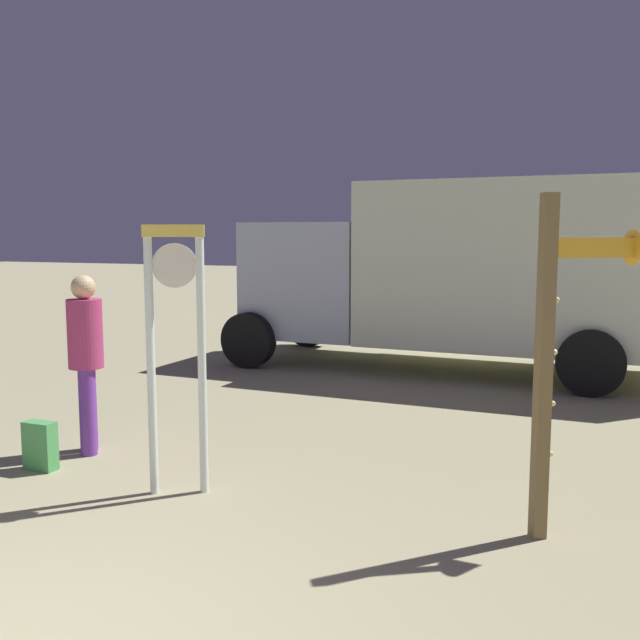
% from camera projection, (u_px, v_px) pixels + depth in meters
% --- Properties ---
extents(standing_clock, '(0.48, 0.29, 2.25)m').
position_uv_depth(standing_clock, '(176.00, 332.00, 5.89)').
color(standing_clock, white).
rests_on(standing_clock, ground_plane).
extents(arrow_sign, '(0.86, 0.61, 2.46)m').
position_uv_depth(arrow_sign, '(582.00, 317.00, 5.01)').
color(arrow_sign, olive).
rests_on(arrow_sign, ground_plane).
extents(person_near_clock, '(0.34, 0.34, 1.78)m').
position_uv_depth(person_near_clock, '(86.00, 354.00, 7.04)').
color(person_near_clock, '#6E349E').
rests_on(person_near_clock, ground_plane).
extents(backpack, '(0.30, 0.19, 0.45)m').
position_uv_depth(backpack, '(41.00, 446.00, 6.61)').
color(backpack, '#4AA053').
rests_on(backpack, ground_plane).
extents(box_truck_near, '(7.33, 2.82, 2.95)m').
position_uv_depth(box_truck_near, '(480.00, 270.00, 11.21)').
color(box_truck_near, silver).
rests_on(box_truck_near, ground_plane).
extents(box_truck_far, '(7.18, 3.99, 2.69)m').
position_uv_depth(box_truck_far, '(435.00, 258.00, 19.11)').
color(box_truck_far, silver).
rests_on(box_truck_far, ground_plane).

